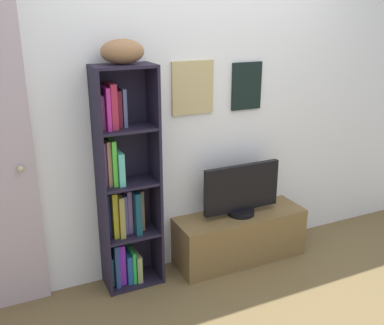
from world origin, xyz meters
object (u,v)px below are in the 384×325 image
football (122,52)px  tv_stand (240,236)px  bookshelf (123,191)px  television (242,191)px

football → tv_stand: (0.91, -0.06, -1.51)m
bookshelf → tv_stand: size_ratio=1.51×
bookshelf → football: 0.97m
football → television: bearing=-3.4°
football → television: 1.43m
bookshelf → tv_stand: (0.94, -0.08, -0.54)m
tv_stand → bookshelf: bearing=174.9°
tv_stand → television: bearing=90.0°
bookshelf → football: size_ratio=5.74×
tv_stand → television: 0.41m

